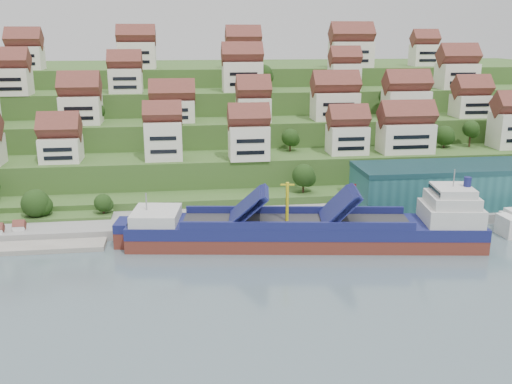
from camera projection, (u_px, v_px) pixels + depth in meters
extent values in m
plane|color=slate|center=(278.00, 247.00, 117.81)|extent=(300.00, 300.00, 0.00)
cube|color=gray|center=(351.00, 216.00, 134.33)|extent=(180.00, 14.00, 2.20)
cube|color=gray|center=(2.00, 237.00, 121.86)|extent=(45.00, 20.00, 1.00)
cube|color=#2D4C1E|center=(237.00, 153.00, 199.36)|extent=(260.00, 128.00, 4.00)
cube|color=#2D4C1E|center=(236.00, 141.00, 203.18)|extent=(260.00, 118.00, 11.00)
cube|color=#2D4C1E|center=(234.00, 127.00, 209.87)|extent=(260.00, 102.00, 18.00)
cube|color=#2D4C1E|center=(232.00, 115.00, 216.56)|extent=(260.00, 86.00, 25.00)
cube|color=#2D4C1E|center=(229.00, 104.00, 224.34)|extent=(260.00, 68.00, 31.00)
cube|color=white|center=(61.00, 149.00, 144.92)|extent=(9.85, 8.57, 6.18)
cube|color=white|center=(164.00, 141.00, 146.43)|extent=(9.44, 7.03, 9.89)
cube|color=white|center=(249.00, 142.00, 147.11)|extent=(10.13, 7.62, 8.74)
cube|color=white|center=(347.00, 140.00, 154.21)|extent=(10.29, 7.73, 7.49)
cube|color=white|center=(405.00, 138.00, 155.61)|extent=(14.17, 8.26, 7.96)
cube|color=white|center=(512.00, 130.00, 161.78)|extent=(11.20, 8.31, 9.83)
cube|color=white|center=(81.00, 110.00, 159.32)|extent=(10.87, 8.98, 7.73)
cube|color=white|center=(173.00, 111.00, 162.81)|extent=(12.39, 7.90, 6.16)
cube|color=white|center=(253.00, 109.00, 163.83)|extent=(9.31, 8.56, 6.74)
cube|color=white|center=(335.00, 106.00, 166.94)|extent=(13.06, 8.36, 7.90)
cube|color=white|center=(406.00, 104.00, 169.32)|extent=(12.78, 8.18, 8.15)
cube|color=white|center=(470.00, 106.00, 172.68)|extent=(10.38, 8.04, 6.51)
cube|color=white|center=(12.00, 82.00, 166.17)|extent=(10.44, 7.86, 7.75)
cube|color=white|center=(126.00, 81.00, 172.60)|extent=(9.75, 7.30, 7.27)
cube|color=white|center=(242.00, 77.00, 176.43)|extent=(12.06, 7.79, 9.04)
cube|color=white|center=(344.00, 77.00, 181.05)|extent=(9.25, 7.14, 8.24)
cube|color=white|center=(457.00, 76.00, 185.26)|extent=(12.03, 8.47, 8.03)
cube|color=white|center=(26.00, 58.00, 185.49)|extent=(10.81, 8.03, 7.35)
cube|color=white|center=(137.00, 55.00, 189.53)|extent=(12.18, 7.51, 8.64)
cube|color=white|center=(243.00, 56.00, 192.75)|extent=(11.36, 8.15, 7.93)
cube|color=white|center=(351.00, 55.00, 197.31)|extent=(14.22, 8.73, 8.64)
cube|color=white|center=(424.00, 55.00, 206.01)|extent=(9.01, 7.05, 7.52)
ellipsoid|color=#203F15|center=(303.00, 175.00, 141.79)|extent=(5.70, 5.70, 5.70)
ellipsoid|color=#203F15|center=(445.00, 136.00, 161.95)|extent=(5.62, 5.62, 5.62)
ellipsoid|color=#203F15|center=(471.00, 129.00, 162.43)|extent=(4.73, 4.73, 4.73)
ellipsoid|color=#203F15|center=(290.00, 137.00, 156.77)|extent=(4.78, 4.78, 4.78)
ellipsoid|color=#203F15|center=(386.00, 96.00, 173.86)|extent=(4.73, 4.73, 4.73)
ellipsoid|color=#203F15|center=(93.00, 109.00, 161.74)|extent=(5.83, 5.83, 5.83)
ellipsoid|color=#203F15|center=(263.00, 74.00, 180.47)|extent=(5.81, 5.81, 5.81)
ellipsoid|color=#203F15|center=(335.00, 72.00, 186.03)|extent=(4.41, 4.41, 4.41)
ellipsoid|color=#203F15|center=(354.00, 78.00, 185.39)|extent=(5.03, 5.03, 5.03)
ellipsoid|color=#203F15|center=(36.00, 203.00, 127.85)|extent=(6.35, 6.35, 6.35)
ellipsoid|color=#203F15|center=(103.00, 203.00, 129.81)|extent=(4.08, 4.08, 4.08)
cube|color=#235D60|center=(478.00, 184.00, 138.60)|extent=(60.00, 15.00, 10.00)
cylinder|color=gray|center=(350.00, 201.00, 127.93)|extent=(0.16, 0.16, 8.00)
cube|color=maroon|center=(353.00, 186.00, 127.03)|extent=(1.20, 0.05, 0.80)
cube|color=white|center=(20.00, 230.00, 121.45)|extent=(2.40, 2.20, 2.20)
cube|color=maroon|center=(304.00, 241.00, 118.55)|extent=(73.48, 21.22, 4.66)
cube|color=navy|center=(305.00, 227.00, 117.74)|extent=(73.50, 21.33, 2.42)
cube|color=beige|center=(156.00, 216.00, 117.40)|extent=(10.71, 11.81, 2.42)
cube|color=#262628|center=(296.00, 221.00, 117.43)|extent=(47.43, 15.92, 0.28)
cube|color=navy|center=(246.00, 206.00, 116.67)|extent=(8.35, 11.16, 6.44)
cube|color=navy|center=(337.00, 207.00, 116.49)|extent=(8.00, 11.11, 6.81)
cylinder|color=yellow|center=(287.00, 202.00, 116.34)|extent=(0.74, 0.74, 8.38)
cube|color=beige|center=(451.00, 214.00, 116.65)|extent=(12.55, 12.07, 3.72)
cube|color=beige|center=(452.00, 200.00, 115.85)|extent=(10.55, 10.71, 2.33)
cube|color=beige|center=(453.00, 190.00, 115.32)|extent=(8.55, 9.34, 1.68)
cylinder|color=navy|center=(468.00, 182.00, 114.81)|extent=(1.68, 1.68, 2.05)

